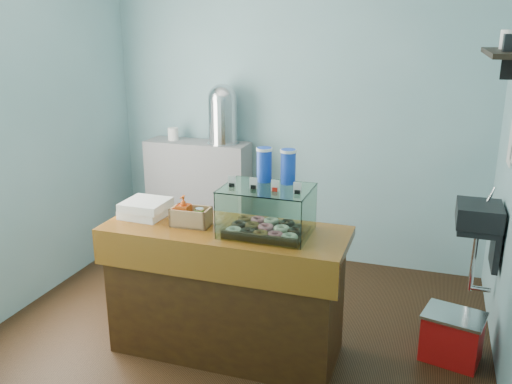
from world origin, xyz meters
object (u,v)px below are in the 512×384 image
(coffee_urn, at_px, (223,113))
(red_cooler, at_px, (452,336))
(counter, at_px, (226,290))
(display_case, at_px, (268,207))

(coffee_urn, height_order, red_cooler, coffee_urn)
(counter, bearing_deg, red_cooler, 14.23)
(counter, distance_m, red_cooler, 1.54)
(counter, xyz_separation_m, display_case, (0.29, 0.03, 0.61))
(display_case, relative_size, coffee_urn, 1.00)
(red_cooler, bearing_deg, counter, -152.01)
(display_case, bearing_deg, red_cooler, 16.41)
(coffee_urn, xyz_separation_m, red_cooler, (2.10, -1.20, -1.22))
(counter, height_order, red_cooler, counter)
(coffee_urn, bearing_deg, display_case, -59.23)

